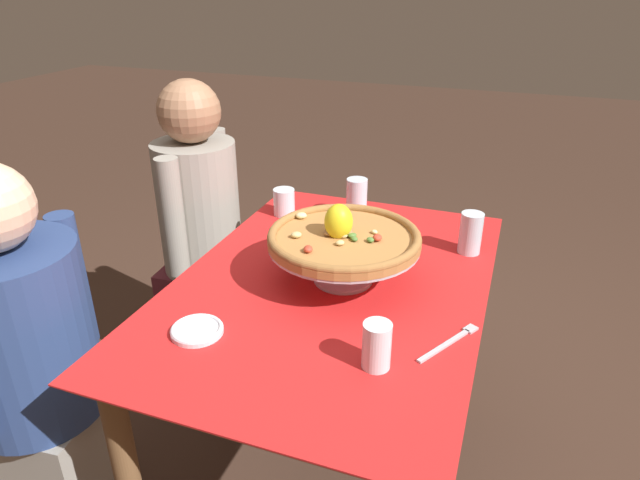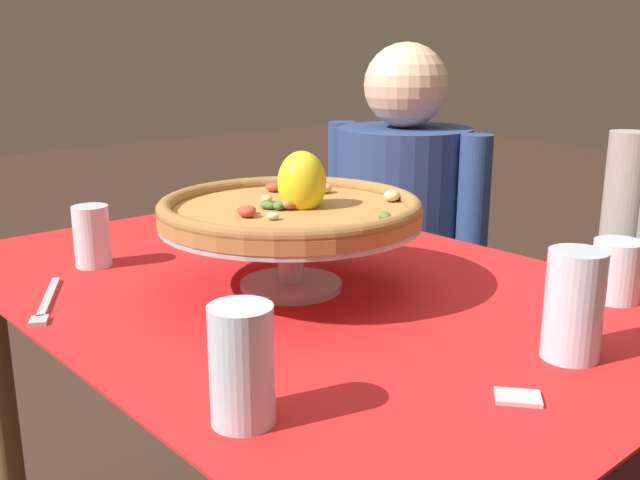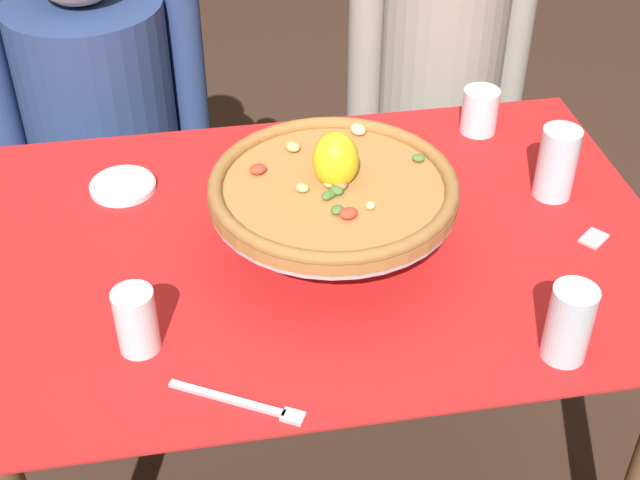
# 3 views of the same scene
# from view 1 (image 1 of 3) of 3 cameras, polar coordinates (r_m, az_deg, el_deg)

# --- Properties ---
(ground_plane) EXTENTS (14.00, 14.00, 0.00)m
(ground_plane) POSITION_cam_1_polar(r_m,az_deg,el_deg) (2.02, 1.02, -22.73)
(ground_plane) COLOR #3D281E
(dining_table) EXTENTS (1.22, 0.83, 0.74)m
(dining_table) POSITION_cam_1_polar(r_m,az_deg,el_deg) (1.61, 1.19, -7.80)
(dining_table) COLOR brown
(dining_table) RESTS_ON ground
(pizza_stand) EXTENTS (0.41, 0.41, 0.11)m
(pizza_stand) POSITION_cam_1_polar(r_m,az_deg,el_deg) (1.51, 2.45, -1.26)
(pizza_stand) COLOR #B7B7C1
(pizza_stand) RESTS_ON dining_table
(pizza) EXTENTS (0.41, 0.41, 0.11)m
(pizza) POSITION_cam_1_polar(r_m,az_deg,el_deg) (1.49, 2.43, 0.38)
(pizza) COLOR #AD753D
(pizza) RESTS_ON pizza_stand
(water_glass_side_right) EXTENTS (0.07, 0.07, 0.14)m
(water_glass_side_right) POSITION_cam_1_polar(r_m,az_deg,el_deg) (1.93, 3.76, 4.00)
(water_glass_side_right) COLOR silver
(water_glass_side_right) RESTS_ON dining_table
(water_glass_front_left) EXTENTS (0.06, 0.06, 0.11)m
(water_glass_front_left) POSITION_cam_1_polar(r_m,az_deg,el_deg) (1.22, 5.81, -10.99)
(water_glass_front_left) COLOR white
(water_glass_front_left) RESTS_ON dining_table
(water_glass_front_right) EXTENTS (0.07, 0.07, 0.13)m
(water_glass_front_right) POSITION_cam_1_polar(r_m,az_deg,el_deg) (1.74, 15.14, 0.43)
(water_glass_front_right) COLOR silver
(water_glass_front_right) RESTS_ON dining_table
(water_glass_back_right) EXTENTS (0.07, 0.07, 0.09)m
(water_glass_back_right) POSITION_cam_1_polar(r_m,az_deg,el_deg) (1.95, -3.69, 3.77)
(water_glass_back_right) COLOR silver
(water_glass_back_right) RESTS_ON dining_table
(side_plate) EXTENTS (0.12, 0.12, 0.02)m
(side_plate) POSITION_cam_1_polar(r_m,az_deg,el_deg) (1.36, -12.49, -8.97)
(side_plate) COLOR white
(side_plate) RESTS_ON dining_table
(dinner_fork) EXTENTS (0.19, 0.12, 0.01)m
(dinner_fork) POSITION_cam_1_polar(r_m,az_deg,el_deg) (1.34, 13.29, -10.05)
(dinner_fork) COLOR #B7B7C1
(dinner_fork) RESTS_ON dining_table
(sugar_packet) EXTENTS (0.06, 0.06, 0.00)m
(sugar_packet) POSITION_cam_1_polar(r_m,az_deg,el_deg) (1.94, 8.02, 2.08)
(sugar_packet) COLOR beige
(sugar_packet) RESTS_ON dining_table
(diner_left) EXTENTS (0.52, 0.39, 1.13)m
(diner_left) POSITION_cam_1_polar(r_m,az_deg,el_deg) (1.72, -27.46, -11.61)
(diner_left) COLOR gray
(diner_left) RESTS_ON ground
(diner_right) EXTENTS (0.46, 0.34, 1.18)m
(diner_right) POSITION_cam_1_polar(r_m,az_deg,el_deg) (2.23, -11.96, -0.13)
(diner_right) COLOR maroon
(diner_right) RESTS_ON ground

